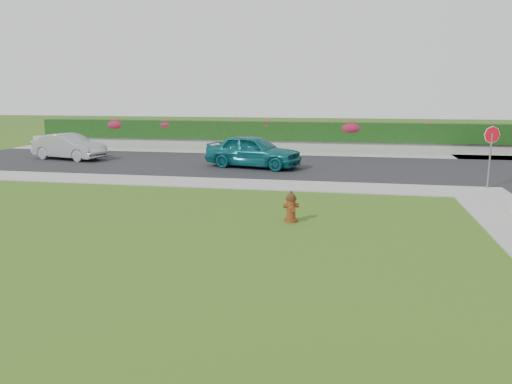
% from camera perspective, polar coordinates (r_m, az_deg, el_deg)
% --- Properties ---
extents(ground, '(120.00, 120.00, 0.00)m').
position_cam_1_polar(ground, '(10.04, -5.04, -8.57)').
color(ground, black).
rests_on(ground, ground).
extents(street_far, '(26.00, 8.00, 0.04)m').
position_cam_1_polar(street_far, '(24.54, -7.26, 3.28)').
color(street_far, black).
rests_on(street_far, ground).
extents(sidewalk_far, '(24.00, 2.00, 0.04)m').
position_cam_1_polar(sidewalk_far, '(20.32, -14.36, 1.35)').
color(sidewalk_far, gray).
rests_on(sidewalk_far, ground).
extents(curb_corner, '(2.00, 2.00, 0.04)m').
position_cam_1_polar(curb_corner, '(18.88, 24.14, -0.02)').
color(curb_corner, gray).
rests_on(curb_corner, ground).
extents(sidewalk_beyond, '(34.00, 2.00, 0.04)m').
position_cam_1_polar(sidewalk_beyond, '(28.50, 3.61, 4.46)').
color(sidewalk_beyond, gray).
rests_on(sidewalk_beyond, ground).
extents(retaining_wall, '(34.00, 0.40, 0.60)m').
position_cam_1_polar(retaining_wall, '(29.95, 3.99, 5.32)').
color(retaining_wall, gray).
rests_on(retaining_wall, ground).
extents(hedge, '(32.00, 0.90, 1.10)m').
position_cam_1_polar(hedge, '(29.97, 4.04, 6.96)').
color(hedge, black).
rests_on(hedge, retaining_wall).
extents(fire_hydrant, '(0.43, 0.41, 0.83)m').
position_cam_1_polar(fire_hydrant, '(13.35, 4.03, -1.76)').
color(fire_hydrant, '#59260D').
rests_on(fire_hydrant, ground).
extents(sedan_teal, '(4.67, 2.72, 1.49)m').
position_cam_1_polar(sedan_teal, '(22.80, -0.30, 4.71)').
color(sedan_teal, '#0C575E').
rests_on(sedan_teal, street_far).
extents(sedan_silver, '(4.16, 2.24, 1.30)m').
position_cam_1_polar(sedan_silver, '(27.32, -20.59, 4.88)').
color(sedan_silver, '#9A9CA2').
rests_on(sedan_silver, street_far).
extents(stop_sign, '(0.59, 0.22, 2.25)m').
position_cam_1_polar(stop_sign, '(19.52, 25.30, 5.06)').
color(stop_sign, slate).
rests_on(stop_sign, ground).
extents(flower_clump_a, '(1.46, 0.94, 0.73)m').
position_cam_1_polar(flower_clump_a, '(33.11, -15.60, 7.43)').
color(flower_clump_a, '#A01B39').
rests_on(flower_clump_a, hedge).
extents(flower_clump_b, '(1.25, 0.80, 0.63)m').
position_cam_1_polar(flower_clump_b, '(31.76, -10.18, 7.60)').
color(flower_clump_b, '#A01B39').
rests_on(flower_clump_b, hedge).
extents(flower_clump_c, '(1.08, 0.69, 0.54)m').
position_cam_1_polar(flower_clump_c, '(30.45, -2.32, 7.68)').
color(flower_clump_c, '#A01B39').
rests_on(flower_clump_c, hedge).
extents(flower_clump_d, '(1.12, 0.72, 0.56)m').
position_cam_1_polar(flower_clump_d, '(30.06, 1.29, 7.62)').
color(flower_clump_d, '#A01B39').
rests_on(flower_clump_d, hedge).
extents(flower_clump_e, '(1.52, 0.98, 0.76)m').
position_cam_1_polar(flower_clump_e, '(29.63, 10.80, 7.22)').
color(flower_clump_e, '#A01B39').
rests_on(flower_clump_e, hedge).
extents(flower_clump_f, '(1.06, 0.68, 0.53)m').
position_cam_1_polar(flower_clump_f, '(29.92, 19.16, 7.01)').
color(flower_clump_f, '#A01B39').
rests_on(flower_clump_f, hedge).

